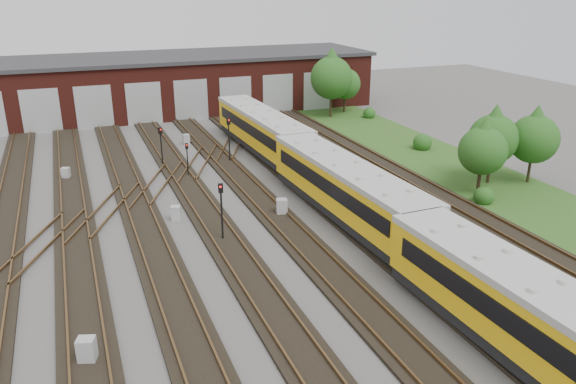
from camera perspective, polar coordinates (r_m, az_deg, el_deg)
name	(u,v)px	position (r m, az deg, el deg)	size (l,w,h in m)	color
ground	(275,258)	(30.84, -1.31, -6.70)	(120.00, 120.00, 0.00)	#4B4845
track_network	(269,252)	(31.23, -1.98, -6.11)	(30.40, 70.00, 0.33)	black
maintenance_shed	(153,84)	(67.28, -13.52, 10.63)	(51.00, 12.50, 6.35)	#501A14
grass_verge	(450,166)	(47.81, 16.13, 2.56)	(8.00, 55.00, 0.05)	#264A18
metro_train	(346,189)	(35.14, 5.91, 0.31)	(3.39, 48.16, 3.32)	black
signal_mast_0	(221,205)	(32.07, -6.78, -1.30)	(0.31, 0.30, 3.54)	black
signal_mast_1	(161,141)	(46.70, -12.78, 5.06)	(0.31, 0.30, 3.20)	black
signal_mast_2	(187,155)	(43.56, -10.20, 3.68)	(0.24, 0.23, 2.69)	black
signal_mast_3	(229,134)	(46.52, -6.02, 5.83)	(0.30, 0.28, 3.79)	black
relay_cabinet_0	(87,351)	(24.14, -19.75, -14.96)	(0.68, 0.57, 1.13)	#A5A7AA
relay_cabinet_1	(66,174)	(45.88, -21.64, 1.74)	(0.57, 0.47, 0.94)	#A5A7AA
relay_cabinet_2	(176,213)	(36.02, -11.32, -2.13)	(0.57, 0.48, 0.96)	#A5A7AA
relay_cabinet_3	(186,139)	(52.95, -10.31, 5.27)	(0.58, 0.49, 0.97)	#A5A7AA
relay_cabinet_4	(282,207)	(36.02, -0.63, -1.57)	(0.67, 0.56, 1.12)	#A5A7AA
tree_0	(332,73)	(62.54, 4.45, 11.98)	(4.60, 4.60, 7.63)	#2E2215
tree_1	(345,80)	(65.22, 5.84, 11.24)	(3.50, 3.50, 5.80)	#2E2215
tree_2	(535,133)	(44.82, 23.79, 5.48)	(3.57, 3.57, 5.92)	#2E2215
tree_3	(483,145)	(41.10, 19.23, 4.51)	(3.36, 3.36, 5.57)	#2E2215
tree_4	(494,133)	(43.60, 20.19, 5.64)	(3.61, 3.61, 5.98)	#2E2215
bush_0	(484,194)	(40.24, 19.29, -0.16)	(1.37, 1.37, 1.37)	#1B4E16
bush_1	(423,140)	(51.92, 13.51, 5.14)	(1.68, 1.68, 1.68)	#1B4E16
bush_2	(369,112)	(63.36, 8.27, 8.07)	(1.37, 1.37, 1.37)	#1B4E16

